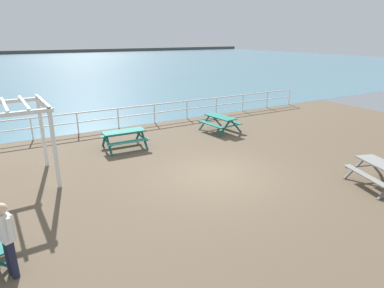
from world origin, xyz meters
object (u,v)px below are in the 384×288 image
at_px(picnic_table_near_left, 383,170).
at_px(lattice_pergola, 8,125).
at_px(picnic_table_far_left, 124,135).
at_px(visitor, 6,236).
at_px(picnic_table_near_right, 220,120).

xyz_separation_m(picnic_table_near_left, lattice_pergola, (-10.24, 6.26, 1.41)).
relative_size(picnic_table_far_left, visitor, 1.11).
relative_size(picnic_table_near_left, picnic_table_far_left, 1.18).
bearing_deg(picnic_table_near_right, picnic_table_near_left, 179.28).
distance_m(picnic_table_near_left, picnic_table_near_right, 8.09).
bearing_deg(picnic_table_near_left, picnic_table_far_left, 54.00).
xyz_separation_m(picnic_table_near_left, picnic_table_far_left, (-5.95, 7.94, 0.00)).
bearing_deg(visitor, picnic_table_far_left, 31.84).
relative_size(picnic_table_near_left, lattice_pergola, 0.80).
height_order(picnic_table_near_right, lattice_pergola, lattice_pergola).
bearing_deg(lattice_pergola, picnic_table_near_right, 8.18).
xyz_separation_m(picnic_table_far_left, visitor, (-4.66, -6.66, 0.36)).
bearing_deg(visitor, picnic_table_near_left, -30.01).
relative_size(picnic_table_near_left, picnic_table_near_right, 1.11).
distance_m(picnic_table_far_left, visitor, 8.14).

